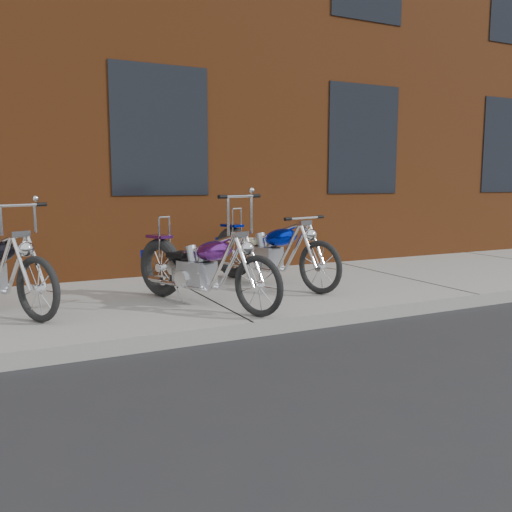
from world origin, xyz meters
TOP-DOWN VIEW (x-y plane):
  - ground at (0.00, 0.00)m, footprint 120.00×120.00m
  - sidewalk at (0.00, 1.50)m, footprint 22.00×3.00m
  - building_brick at (0.00, 8.00)m, footprint 22.00×10.00m
  - chopper_purple at (-0.17, 0.93)m, footprint 0.94×2.02m
  - chopper_blue at (1.05, 1.68)m, footprint 0.85×2.16m

SIDE VIEW (x-z plane):
  - ground at x=0.00m, z-range 0.00..0.00m
  - sidewalk at x=0.00m, z-range 0.00..0.15m
  - chopper_purple at x=-0.17m, z-range -0.07..1.14m
  - chopper_blue at x=1.05m, z-range 0.07..1.04m
  - building_brick at x=0.00m, z-range 0.00..8.00m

